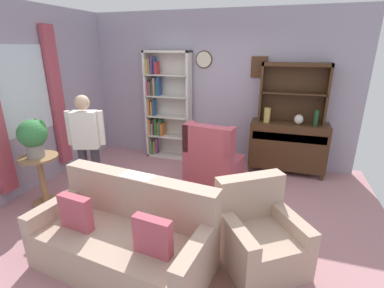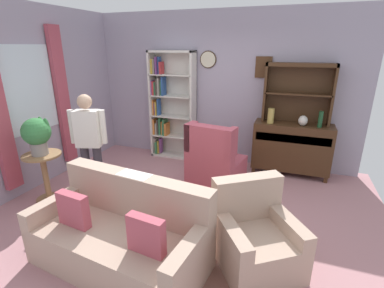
{
  "view_description": "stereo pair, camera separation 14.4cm",
  "coord_description": "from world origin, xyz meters",
  "px_view_note": "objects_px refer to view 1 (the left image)",
  "views": [
    {
      "loc": [
        1.17,
        -3.16,
        2.18
      ],
      "look_at": [
        0.1,
        0.2,
        0.95
      ],
      "focal_mm": 26.43,
      "sensor_mm": 36.0,
      "label": 1
    },
    {
      "loc": [
        1.31,
        -3.11,
        2.18
      ],
      "look_at": [
        0.1,
        0.2,
        0.95
      ],
      "focal_mm": 26.43,
      "sensor_mm": 36.0,
      "label": 2
    }
  ],
  "objects_px": {
    "bottle_wine": "(316,118)",
    "person_reading": "(87,142)",
    "sideboard_hutch": "(294,85)",
    "coffee_table": "(152,200)",
    "vase_tall": "(267,115)",
    "vase_round": "(299,120)",
    "book_stack": "(155,193)",
    "bookshelf": "(165,106)",
    "armchair_floral": "(259,237)",
    "sideboard": "(287,145)",
    "potted_plant_large": "(33,136)",
    "plant_stand": "(41,175)",
    "wingback_chair": "(213,162)",
    "couch_floral": "(125,238)"
  },
  "relations": [
    {
      "from": "bookshelf",
      "to": "bottle_wine",
      "type": "xyz_separation_m",
      "value": [
        2.76,
        -0.18,
        0.01
      ]
    },
    {
      "from": "vase_round",
      "to": "wingback_chair",
      "type": "xyz_separation_m",
      "value": [
        -1.28,
        -0.81,
        -0.62
      ]
    },
    {
      "from": "bottle_wine",
      "to": "wingback_chair",
      "type": "distance_m",
      "value": 1.85
    },
    {
      "from": "vase_round",
      "to": "book_stack",
      "type": "xyz_separation_m",
      "value": [
        -1.69,
        -2.12,
        -0.56
      ]
    },
    {
      "from": "vase_round",
      "to": "plant_stand",
      "type": "height_order",
      "value": "vase_round"
    },
    {
      "from": "armchair_floral",
      "to": "coffee_table",
      "type": "height_order",
      "value": "armchair_floral"
    },
    {
      "from": "potted_plant_large",
      "to": "coffee_table",
      "type": "xyz_separation_m",
      "value": [
        1.72,
        -0.01,
        -0.68
      ]
    },
    {
      "from": "bottle_wine",
      "to": "vase_round",
      "type": "bearing_deg",
      "value": 175.05
    },
    {
      "from": "vase_tall",
      "to": "bottle_wine",
      "type": "bearing_deg",
      "value": -0.66
    },
    {
      "from": "sideboard_hutch",
      "to": "potted_plant_large",
      "type": "bearing_deg",
      "value": -145.09
    },
    {
      "from": "bottle_wine",
      "to": "armchair_floral",
      "type": "xyz_separation_m",
      "value": [
        -0.65,
        -2.37,
        -0.76
      ]
    },
    {
      "from": "sideboard",
      "to": "sideboard_hutch",
      "type": "distance_m",
      "value": 1.06
    },
    {
      "from": "coffee_table",
      "to": "bottle_wine",
      "type": "bearing_deg",
      "value": 46.99
    },
    {
      "from": "bottle_wine",
      "to": "coffee_table",
      "type": "height_order",
      "value": "bottle_wine"
    },
    {
      "from": "bottle_wine",
      "to": "person_reading",
      "type": "relative_size",
      "value": 0.17
    },
    {
      "from": "sideboard_hutch",
      "to": "bottle_wine",
      "type": "relative_size",
      "value": 4.12
    },
    {
      "from": "vase_tall",
      "to": "bottle_wine",
      "type": "xyz_separation_m",
      "value": [
        0.78,
        -0.01,
        0.01
      ]
    },
    {
      "from": "vase_tall",
      "to": "person_reading",
      "type": "distance_m",
      "value": 2.96
    },
    {
      "from": "armchair_floral",
      "to": "potted_plant_large",
      "type": "distance_m",
      "value": 3.16
    },
    {
      "from": "bottle_wine",
      "to": "sideboard",
      "type": "bearing_deg",
      "value": 167.11
    },
    {
      "from": "wingback_chair",
      "to": "person_reading",
      "type": "relative_size",
      "value": 0.67
    },
    {
      "from": "vase_round",
      "to": "person_reading",
      "type": "xyz_separation_m",
      "value": [
        -2.85,
        -1.82,
        -0.1
      ]
    },
    {
      "from": "sideboard_hutch",
      "to": "couch_floral",
      "type": "xyz_separation_m",
      "value": [
        -1.56,
        -3.03,
        -1.25
      ]
    },
    {
      "from": "vase_tall",
      "to": "wingback_chair",
      "type": "height_order",
      "value": "vase_tall"
    },
    {
      "from": "person_reading",
      "to": "coffee_table",
      "type": "bearing_deg",
      "value": -16.34
    },
    {
      "from": "plant_stand",
      "to": "person_reading",
      "type": "height_order",
      "value": "person_reading"
    },
    {
      "from": "bookshelf",
      "to": "couch_floral",
      "type": "relative_size",
      "value": 1.11
    },
    {
      "from": "couch_floral",
      "to": "book_stack",
      "type": "height_order",
      "value": "couch_floral"
    },
    {
      "from": "potted_plant_large",
      "to": "person_reading",
      "type": "bearing_deg",
      "value": 28.18
    },
    {
      "from": "armchair_floral",
      "to": "potted_plant_large",
      "type": "relative_size",
      "value": 2.03
    },
    {
      "from": "couch_floral",
      "to": "bottle_wine",
      "type": "bearing_deg",
      "value": 55.43
    },
    {
      "from": "armchair_floral",
      "to": "book_stack",
      "type": "bearing_deg",
      "value": 168.1
    },
    {
      "from": "sideboard",
      "to": "book_stack",
      "type": "xyz_separation_m",
      "value": [
        -1.56,
        -2.19,
        -0.07
      ]
    },
    {
      "from": "couch_floral",
      "to": "vase_tall",
      "type": "bearing_deg",
      "value": 67.58
    },
    {
      "from": "sideboard",
      "to": "vase_round",
      "type": "relative_size",
      "value": 7.65
    },
    {
      "from": "person_reading",
      "to": "coffee_table",
      "type": "relative_size",
      "value": 1.95
    },
    {
      "from": "plant_stand",
      "to": "vase_tall",
      "type": "bearing_deg",
      "value": 35.86
    },
    {
      "from": "vase_tall",
      "to": "bookshelf",
      "type": "bearing_deg",
      "value": 175.19
    },
    {
      "from": "coffee_table",
      "to": "vase_round",
      "type": "bearing_deg",
      "value": 51.26
    },
    {
      "from": "vase_tall",
      "to": "sideboard_hutch",
      "type": "bearing_deg",
      "value": 25.89
    },
    {
      "from": "sideboard_hutch",
      "to": "vase_tall",
      "type": "height_order",
      "value": "sideboard_hutch"
    },
    {
      "from": "bookshelf",
      "to": "armchair_floral",
      "type": "height_order",
      "value": "bookshelf"
    },
    {
      "from": "armchair_floral",
      "to": "person_reading",
      "type": "distance_m",
      "value": 2.6
    },
    {
      "from": "armchair_floral",
      "to": "book_stack",
      "type": "height_order",
      "value": "armchair_floral"
    },
    {
      "from": "bottle_wine",
      "to": "armchair_floral",
      "type": "height_order",
      "value": "bottle_wine"
    },
    {
      "from": "sideboard",
      "to": "vase_round",
      "type": "bearing_deg",
      "value": -27.17
    },
    {
      "from": "vase_tall",
      "to": "potted_plant_large",
      "type": "relative_size",
      "value": 0.48
    },
    {
      "from": "vase_round",
      "to": "coffee_table",
      "type": "relative_size",
      "value": 0.21
    },
    {
      "from": "person_reading",
      "to": "couch_floral",
      "type": "bearing_deg",
      "value": -41.72
    },
    {
      "from": "plant_stand",
      "to": "potted_plant_large",
      "type": "distance_m",
      "value": 0.59
    }
  ]
}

